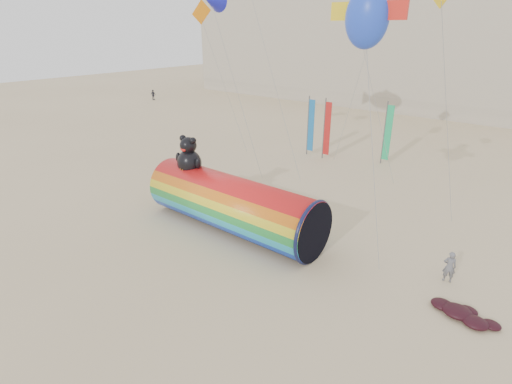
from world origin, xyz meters
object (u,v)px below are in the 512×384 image
Objects in this scene: fabric_bundle at (463,314)px; windsock_assembly at (232,203)px; kite_handler at (449,267)px; hotel_building at (383,29)px.

windsock_assembly is at bearing -179.10° from fabric_bundle.
windsock_assembly is at bearing -6.95° from kite_handler.
hotel_building is 51.60m from fabric_bundle.
hotel_building is 49.04m from kite_handler.
hotel_building is 47.25m from windsock_assembly.
kite_handler is (22.21, -42.67, -9.56)m from hotel_building.
windsock_assembly reaches higher than fabric_bundle.
hotel_building is at bearing -81.78° from kite_handler.
hotel_building reaches higher than kite_handler.
hotel_building is at bearing 117.54° from fabric_bundle.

